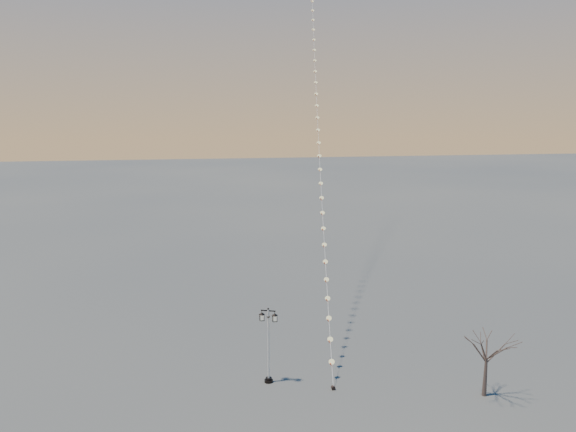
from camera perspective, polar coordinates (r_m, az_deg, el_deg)
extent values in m
plane|color=#414341|center=(32.08, 3.45, -17.43)|extent=(300.00, 300.00, 0.00)
cylinder|color=black|center=(33.46, -1.93, -16.02)|extent=(0.48, 0.48, 0.14)
cylinder|color=black|center=(33.40, -1.93, -15.83)|extent=(0.35, 0.35, 0.12)
cylinder|color=silver|center=(32.53, -1.95, -12.52)|extent=(0.11, 0.11, 4.06)
cylinder|color=black|center=(31.95, -1.97, -9.96)|extent=(0.17, 0.17, 0.05)
cube|color=black|center=(31.83, -1.98, -9.37)|extent=(0.78, 0.35, 0.05)
sphere|color=black|center=(31.79, -1.98, -9.20)|extent=(0.12, 0.12, 0.12)
pyramid|color=black|center=(31.95, -2.62, -9.54)|extent=(0.38, 0.38, 0.12)
cube|color=beige|center=(32.05, -2.61, -9.99)|extent=(0.22, 0.22, 0.29)
cube|color=black|center=(32.11, -2.61, -10.27)|extent=(0.26, 0.26, 0.03)
pyramid|color=black|center=(31.79, -1.33, -9.64)|extent=(0.38, 0.38, 0.12)
cube|color=beige|center=(31.89, -1.33, -10.09)|extent=(0.22, 0.22, 0.29)
cube|color=black|center=(31.95, -1.33, -10.37)|extent=(0.26, 0.26, 0.03)
cone|color=#41322B|center=(33.32, 18.97, -14.85)|extent=(0.25, 0.25, 2.13)
cylinder|color=black|center=(32.73, 4.51, -16.62)|extent=(0.22, 0.22, 0.22)
cylinder|color=black|center=(32.72, 4.51, -16.58)|extent=(0.03, 0.03, 0.27)
cone|color=#F53D11|center=(52.96, 2.87, 13.76)|extent=(0.09, 0.09, 0.30)
cylinder|color=white|center=(32.49, 4.52, -15.78)|extent=(0.02, 0.02, 0.86)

